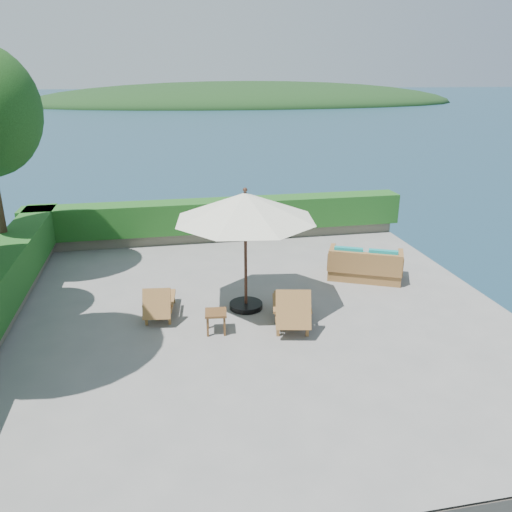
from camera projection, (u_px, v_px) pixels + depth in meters
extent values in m
plane|color=gray|center=(250.00, 312.00, 11.69)|extent=(12.00, 12.00, 0.00)
cube|color=#5E544A|center=(250.00, 369.00, 12.22)|extent=(12.00, 12.00, 3.00)
plane|color=#142D3F|center=(250.00, 418.00, 12.72)|extent=(600.00, 600.00, 0.00)
ellipsoid|color=black|center=(248.00, 104.00, 146.23)|extent=(126.00, 57.60, 12.60)
cube|color=#736D5C|center=(220.00, 234.00, 16.79)|extent=(12.00, 0.60, 0.36)
cube|color=#154A17|center=(219.00, 215.00, 16.56)|extent=(12.40, 0.90, 1.00)
cylinder|color=black|center=(246.00, 305.00, 11.90)|extent=(0.96, 0.96, 0.12)
cylinder|color=#351D13|center=(246.00, 252.00, 11.43)|extent=(0.09, 0.09, 2.81)
cone|color=beige|center=(245.00, 206.00, 11.06)|extent=(3.98, 3.98, 0.62)
sphere|color=#351D13|center=(245.00, 190.00, 10.93)|extent=(0.12, 0.12, 0.10)
cube|color=olive|center=(146.00, 320.00, 11.06)|extent=(0.06, 0.06, 0.24)
cube|color=olive|center=(170.00, 319.00, 11.09)|extent=(0.06, 0.06, 0.24)
cube|color=olive|center=(152.00, 299.00, 12.09)|extent=(0.06, 0.06, 0.24)
cube|color=olive|center=(174.00, 299.00, 12.13)|extent=(0.06, 0.06, 0.24)
cube|color=olive|center=(161.00, 301.00, 11.62)|extent=(0.74, 1.26, 0.08)
cube|color=olive|center=(157.00, 304.00, 10.89)|extent=(0.65, 0.46, 0.64)
cube|color=olive|center=(146.00, 300.00, 11.38)|extent=(0.15, 0.78, 0.05)
cube|color=olive|center=(173.00, 299.00, 11.43)|extent=(0.15, 0.78, 0.05)
cube|color=olive|center=(278.00, 330.00, 10.59)|extent=(0.08, 0.08, 0.29)
cube|color=olive|center=(307.00, 330.00, 10.59)|extent=(0.08, 0.08, 0.29)
cube|color=olive|center=(276.00, 303.00, 11.85)|extent=(0.08, 0.08, 0.29)
cube|color=olive|center=(302.00, 303.00, 11.84)|extent=(0.08, 0.08, 0.29)
cube|color=olive|center=(291.00, 306.00, 11.26)|extent=(1.01, 1.57, 0.10)
cube|color=olive|center=(293.00, 310.00, 10.37)|extent=(0.82, 0.61, 0.78)
cube|color=olive|center=(274.00, 303.00, 10.99)|extent=(0.26, 0.94, 0.06)
cube|color=olive|center=(309.00, 303.00, 10.99)|extent=(0.26, 0.94, 0.06)
cube|color=brown|center=(208.00, 327.00, 10.55)|extent=(0.05, 0.05, 0.44)
cube|color=brown|center=(225.00, 327.00, 10.57)|extent=(0.05, 0.05, 0.44)
cube|color=brown|center=(208.00, 319.00, 10.88)|extent=(0.05, 0.05, 0.44)
cube|color=brown|center=(224.00, 319.00, 10.91)|extent=(0.05, 0.05, 0.44)
cube|color=brown|center=(216.00, 313.00, 10.64)|extent=(0.50, 0.50, 0.05)
cube|color=olive|center=(364.00, 271.00, 13.59)|extent=(2.14, 1.68, 0.43)
cube|color=olive|center=(365.00, 264.00, 13.06)|extent=(1.80, 0.94, 0.58)
cube|color=olive|center=(331.00, 257.00, 13.69)|extent=(0.52, 0.92, 0.48)
cube|color=olive|center=(400.00, 263.00, 13.28)|extent=(0.52, 0.92, 0.48)
cube|color=#128382|center=(349.00, 258.00, 13.64)|extent=(1.08, 1.04, 0.19)
cube|color=#128382|center=(382.00, 261.00, 13.43)|extent=(1.08, 1.04, 0.19)
cube|color=#128382|center=(348.00, 254.00, 13.19)|extent=(0.74, 0.45, 0.38)
cube|color=#128382|center=(383.00, 257.00, 12.99)|extent=(0.74, 0.45, 0.38)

